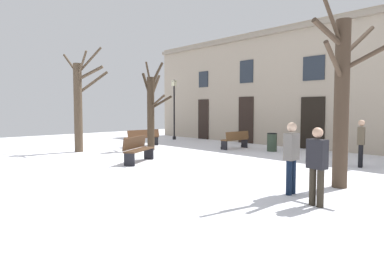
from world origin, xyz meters
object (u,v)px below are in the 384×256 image
at_px(person_crossing_plaza, 291,155).
at_px(litter_bin, 272,142).
at_px(bench_near_lamp, 138,149).
at_px(person_strolling, 317,163).
at_px(streetlamp, 174,103).
at_px(person_by_shop_door, 361,141).
at_px(tree_near_facade, 152,107).
at_px(bench_facing_shops, 142,137).
at_px(tree_left_of_center, 342,96).
at_px(bench_near_center_tree, 235,140).
at_px(tree_foreground, 79,102).

bearing_deg(person_crossing_plaza, litter_bin, -146.03).
distance_m(bench_near_lamp, person_strolling, 7.08).
relative_size(streetlamp, person_by_shop_door, 2.40).
bearing_deg(bench_near_lamp, tree_near_facade, 16.16).
xyz_separation_m(bench_facing_shops, person_strolling, (11.27, -3.45, 0.41)).
bearing_deg(tree_left_of_center, person_crossing_plaza, -108.69).
bearing_deg(tree_left_of_center, bench_near_lamp, -166.84).
bearing_deg(bench_facing_shops, tree_near_facade, 75.57).
bearing_deg(tree_left_of_center, person_strolling, -80.41).
bearing_deg(tree_left_of_center, streetlamp, 157.69).
bearing_deg(streetlamp, tree_near_facade, -51.66).
distance_m(tree_left_of_center, bench_near_center_tree, 8.31).
height_order(tree_foreground, person_strolling, tree_foreground).
bearing_deg(tree_foreground, person_crossing_plaza, 1.83).
height_order(streetlamp, person_by_shop_door, streetlamp).
height_order(tree_left_of_center, litter_bin, tree_left_of_center).
bearing_deg(bench_near_lamp, streetlamp, 11.57).
distance_m(tree_foreground, bench_near_lamp, 4.75).
bearing_deg(bench_facing_shops, person_crossing_plaza, 77.53).
bearing_deg(bench_near_center_tree, tree_foreground, -30.10).
relative_size(tree_foreground, streetlamp, 1.24).
bearing_deg(person_by_shop_door, tree_foreground, -78.15).
relative_size(tree_near_facade, bench_near_lamp, 2.48).
height_order(bench_near_center_tree, person_crossing_plaza, person_crossing_plaza).
xyz_separation_m(tree_foreground, bench_facing_shops, (0.18, 3.33, -1.82)).
height_order(person_by_shop_door, person_strolling, person_by_shop_door).
height_order(tree_foreground, streetlamp, tree_foreground).
relative_size(tree_left_of_center, streetlamp, 1.28).
distance_m(person_by_shop_door, person_strolling, 5.49).
bearing_deg(tree_foreground, bench_near_center_tree, 55.23).
bearing_deg(bench_near_lamp, person_by_shop_door, -80.15).
xyz_separation_m(streetlamp, bench_near_lamp, (6.01, -6.80, -1.88)).
bearing_deg(person_by_shop_door, bench_near_center_tree, -112.77).
bearing_deg(person_crossing_plaza, tree_near_facade, -107.85).
height_order(litter_bin, person_strolling, person_strolling).
height_order(litter_bin, person_by_shop_door, person_by_shop_door).
height_order(tree_left_of_center, bench_facing_shops, tree_left_of_center).
relative_size(tree_foreground, bench_near_center_tree, 2.96).
bearing_deg(litter_bin, tree_foreground, -132.20).
distance_m(tree_near_facade, bench_near_center_tree, 4.44).
bearing_deg(bench_near_center_tree, person_crossing_plaza, 52.49).
xyz_separation_m(litter_bin, person_strolling, (5.43, -6.75, 0.46)).
height_order(streetlamp, bench_near_lamp, streetlamp).
relative_size(tree_left_of_center, bench_facing_shops, 2.56).
bearing_deg(person_strolling, person_by_shop_door, -71.04).
height_order(litter_bin, bench_near_lamp, bench_near_lamp).
xyz_separation_m(bench_facing_shops, person_by_shop_door, (10.22, 1.94, 0.41)).
distance_m(tree_foreground, person_strolling, 11.54).
height_order(tree_near_facade, person_by_shop_door, tree_near_facade).
relative_size(litter_bin, bench_facing_shops, 0.44).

